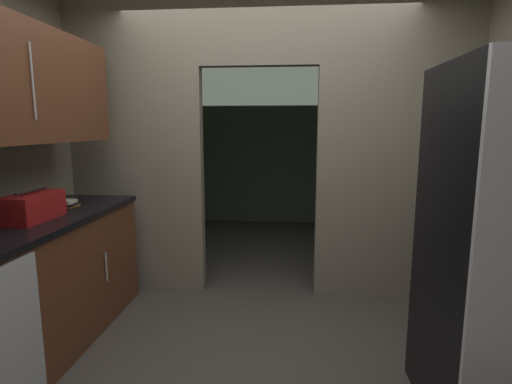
{
  "coord_description": "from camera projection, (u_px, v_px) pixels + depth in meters",
  "views": [
    {
      "loc": [
        0.24,
        -2.32,
        1.52
      ],
      "look_at": [
        -0.02,
        0.54,
        1.05
      ],
      "focal_mm": 27.97,
      "sensor_mm": 36.0,
      "label": 1
    }
  ],
  "objects": [
    {
      "name": "ground",
      "position": [
        252.0,
        367.0,
        2.55
      ],
      "size": [
        20.0,
        20.0,
        0.0
      ],
      "primitive_type": "plane",
      "color": "#47423D"
    },
    {
      "name": "adjoining_room_shell",
      "position": [
        275.0,
        141.0,
        5.45
      ],
      "size": [
        3.57,
        2.84,
        2.65
      ],
      "color": "slate",
      "rests_on": "ground"
    },
    {
      "name": "lower_cabinet_run",
      "position": [
        25.0,
        294.0,
        2.55
      ],
      "size": [
        0.65,
        2.17,
        0.92
      ],
      "color": "brown",
      "rests_on": "ground"
    },
    {
      "name": "book_stack",
      "position": [
        68.0,
        204.0,
        3.02
      ],
      "size": [
        0.12,
        0.14,
        0.05
      ],
      "color": "gold",
      "rests_on": "lower_cabinet_run"
    },
    {
      "name": "kitchen_partition",
      "position": [
        268.0,
        139.0,
        3.52
      ],
      "size": [
        3.57,
        0.12,
        2.65
      ],
      "color": "gray",
      "rests_on": "ground"
    },
    {
      "name": "upper_cabinet_counterside",
      "position": [
        3.0,
        82.0,
        2.34
      ],
      "size": [
        0.36,
        1.95,
        0.73
      ],
      "color": "brown"
    },
    {
      "name": "boombox",
      "position": [
        33.0,
        207.0,
        2.58
      ],
      "size": [
        0.21,
        0.43,
        0.2
      ],
      "color": "maroon",
      "rests_on": "lower_cabinet_run"
    },
    {
      "name": "dishwasher",
      "position": [
        4.0,
        354.0,
        1.93
      ],
      "size": [
        0.02,
        0.56,
        0.86
      ],
      "color": "#B7BABC",
      "rests_on": "ground"
    }
  ]
}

